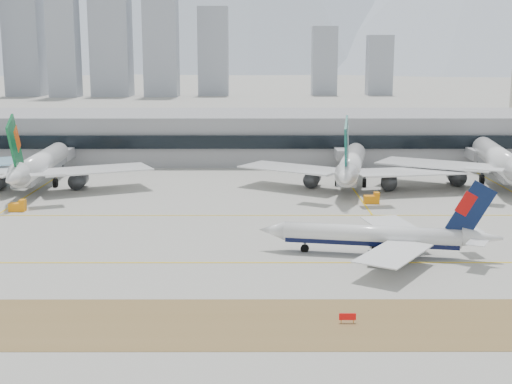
{
  "coord_description": "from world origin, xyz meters",
  "views": [
    {
      "loc": [
        8.2,
        -119.09,
        34.46
      ],
      "look_at": [
        8.47,
        18.0,
        7.5
      ],
      "focal_mm": 50.0,
      "sensor_mm": 36.0,
      "label": 1
    }
  ],
  "objects_px": {
    "taxiing_airliner": "(380,237)",
    "widebody_cathay": "(351,166)",
    "widebody_eva": "(39,166)",
    "widebody_china_air": "(499,162)",
    "terminal": "(230,135)"
  },
  "relations": [
    {
      "from": "widebody_cathay",
      "to": "widebody_china_air",
      "type": "xyz_separation_m",
      "value": [
        39.49,
        3.28,
        0.67
      ]
    },
    {
      "from": "widebody_eva",
      "to": "widebody_cathay",
      "type": "height_order",
      "value": "widebody_eva"
    },
    {
      "from": "taxiing_airliner",
      "to": "widebody_china_air",
      "type": "xyz_separation_m",
      "value": [
        42.88,
        66.75,
        2.83
      ]
    },
    {
      "from": "widebody_cathay",
      "to": "widebody_china_air",
      "type": "distance_m",
      "value": 39.63
    },
    {
      "from": "widebody_cathay",
      "to": "taxiing_airliner",
      "type": "bearing_deg",
      "value": -172.08
    },
    {
      "from": "widebody_china_air",
      "to": "widebody_cathay",
      "type": "bearing_deg",
      "value": 102.84
    },
    {
      "from": "widebody_china_air",
      "to": "terminal",
      "type": "distance_m",
      "value": 87.52
    },
    {
      "from": "widebody_eva",
      "to": "widebody_cathay",
      "type": "relative_size",
      "value": 1.04
    },
    {
      "from": "taxiing_airliner",
      "to": "widebody_china_air",
      "type": "bearing_deg",
      "value": -111.85
    },
    {
      "from": "terminal",
      "to": "widebody_china_air",
      "type": "bearing_deg",
      "value": -33.93
    },
    {
      "from": "taxiing_airliner",
      "to": "terminal",
      "type": "bearing_deg",
      "value": -64.72
    },
    {
      "from": "taxiing_airliner",
      "to": "widebody_cathay",
      "type": "xyz_separation_m",
      "value": [
        3.39,
        63.47,
        2.17
      ]
    },
    {
      "from": "widebody_cathay",
      "to": "widebody_china_air",
      "type": "height_order",
      "value": "widebody_china_air"
    },
    {
      "from": "widebody_eva",
      "to": "terminal",
      "type": "distance_m",
      "value": 70.94
    },
    {
      "from": "widebody_eva",
      "to": "widebody_china_air",
      "type": "xyz_separation_m",
      "value": [
        119.83,
        4.05,
        0.55
      ]
    }
  ]
}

